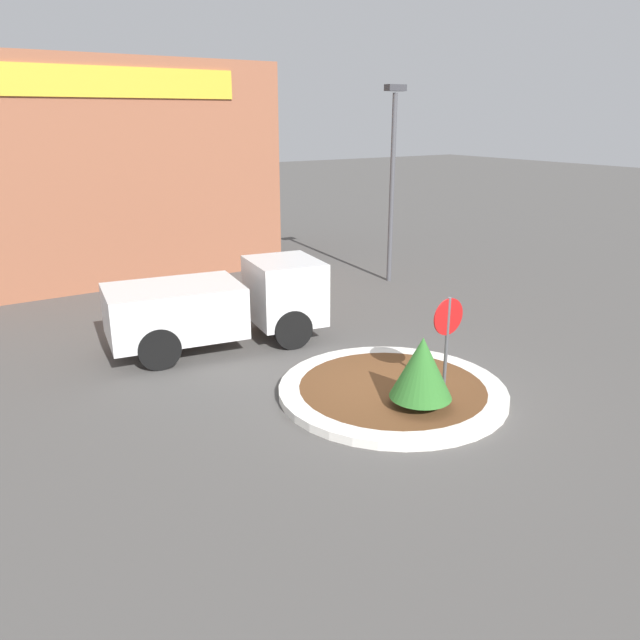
{
  "coord_description": "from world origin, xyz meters",
  "views": [
    {
      "loc": [
        -7.66,
        -9.07,
        5.49
      ],
      "look_at": [
        -0.5,
        1.97,
        1.16
      ],
      "focal_mm": 35.0,
      "sensor_mm": 36.0,
      "label": 1
    }
  ],
  "objects": [
    {
      "name": "utility_truck",
      "position": [
        -1.74,
        4.58,
        1.08
      ],
      "size": [
        5.47,
        2.77,
        2.03
      ],
      "rotation": [
        0.0,
        0.0,
        -0.15
      ],
      "color": "silver",
      "rests_on": "ground_plane"
    },
    {
      "name": "light_pole",
      "position": [
        5.84,
        7.33,
        3.77
      ],
      "size": [
        0.7,
        0.3,
        6.42
      ],
      "color": "#4C4C51",
      "rests_on": "ground_plane"
    },
    {
      "name": "island_shrub",
      "position": [
        -0.13,
        -0.99,
        0.97
      ],
      "size": [
        1.2,
        1.2,
        1.4
      ],
      "color": "brown",
      "rests_on": "traffic_island"
    },
    {
      "name": "storefront_building",
      "position": [
        -2.23,
        14.34,
        3.64
      ],
      "size": [
        12.09,
        6.07,
        7.26
      ],
      "color": "#93563D",
      "rests_on": "ground_plane"
    },
    {
      "name": "stop_sign",
      "position": [
        0.81,
        -0.66,
        1.47
      ],
      "size": [
        0.75,
        0.07,
        2.12
      ],
      "color": "#4C4C51",
      "rests_on": "ground_plane"
    },
    {
      "name": "ground_plane",
      "position": [
        0.0,
        0.0,
        0.0
      ],
      "size": [
        120.0,
        120.0,
        0.0
      ],
      "primitive_type": "plane",
      "color": "#514F4C"
    },
    {
      "name": "traffic_island",
      "position": [
        0.0,
        0.0,
        0.09
      ],
      "size": [
        4.69,
        4.69,
        0.17
      ],
      "color": "silver",
      "rests_on": "ground_plane"
    }
  ]
}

